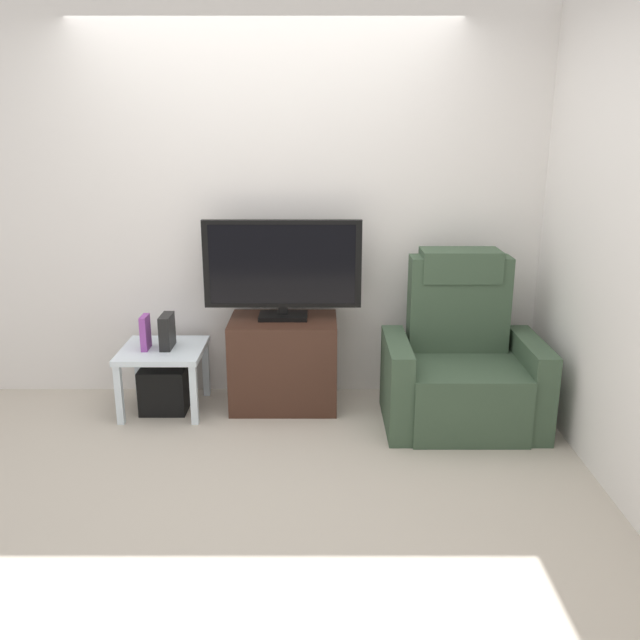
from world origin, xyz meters
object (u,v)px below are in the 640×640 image
(tv_stand, at_px, (283,362))
(subwoofer_box, at_px, (164,388))
(book_upright, at_px, (144,333))
(game_console, at_px, (166,331))
(television, at_px, (282,267))
(side_table, at_px, (162,358))
(recliner_armchair, at_px, (460,366))

(tv_stand, relative_size, subwoofer_box, 2.34)
(tv_stand, height_order, subwoofer_box, tv_stand)
(book_upright, xyz_separation_m, game_console, (0.14, 0.03, -0.00))
(television, distance_m, book_upright, 0.99)
(side_table, xyz_separation_m, book_upright, (-0.10, -0.02, 0.18))
(side_table, height_order, game_console, game_console)
(tv_stand, bearing_deg, game_console, -175.22)
(subwoofer_box, xyz_separation_m, game_console, (0.04, 0.01, 0.39))
(side_table, relative_size, game_console, 2.42)
(subwoofer_box, height_order, book_upright, book_upright)
(tv_stand, relative_size, television, 0.69)
(television, bearing_deg, subwoofer_box, -173.37)
(game_console, bearing_deg, tv_stand, 4.78)
(book_upright, distance_m, game_console, 0.14)
(subwoofer_box, bearing_deg, television, 6.63)
(side_table, bearing_deg, game_console, 15.95)
(television, xyz_separation_m, side_table, (-0.80, -0.09, -0.59))
(tv_stand, relative_size, game_console, 3.17)
(tv_stand, height_order, recliner_armchair, recliner_armchair)
(subwoofer_box, bearing_deg, game_console, 15.95)
(tv_stand, bearing_deg, television, 90.00)
(television, xyz_separation_m, book_upright, (-0.90, -0.11, -0.41))
(television, relative_size, subwoofer_box, 3.40)
(television, bearing_deg, game_console, -173.81)
(tv_stand, relative_size, recliner_armchair, 0.66)
(television, relative_size, side_table, 1.91)
(television, height_order, subwoofer_box, television)
(television, bearing_deg, tv_stand, -90.00)
(tv_stand, distance_m, book_upright, 0.93)
(book_upright, bearing_deg, television, 7.16)
(recliner_armchair, xyz_separation_m, book_upright, (-2.04, 0.15, 0.17))
(television, distance_m, side_table, 0.99)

